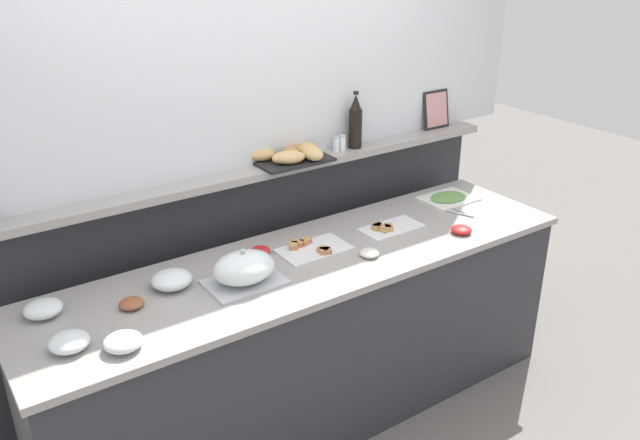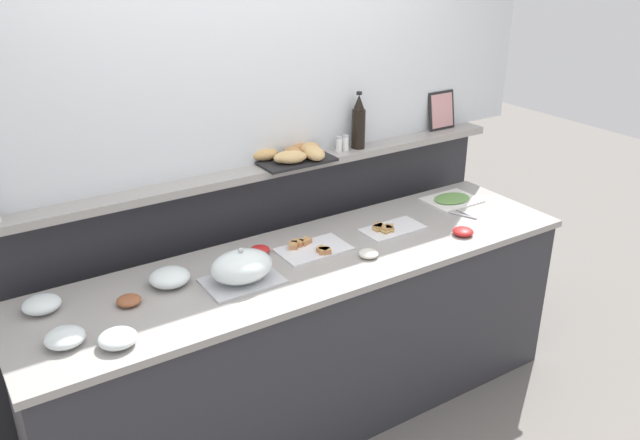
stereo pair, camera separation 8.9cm
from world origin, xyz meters
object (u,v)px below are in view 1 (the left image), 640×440
at_px(serving_cloche, 244,269).
at_px(bread_basket, 291,155).
at_px(glass_bowl_small, 123,342).
at_px(glass_bowl_extra, 69,342).
at_px(pepper_shaker, 343,143).
at_px(salt_shaker, 336,144).
at_px(cold_cuts_platter, 448,198).
at_px(condiment_bowl_cream, 132,303).
at_px(wine_bottle_dark, 355,123).
at_px(glass_bowl_medium, 43,309).
at_px(sandwich_platter_rear, 389,228).
at_px(framed_picture, 436,110).
at_px(sandwich_platter_front, 312,248).
at_px(condiment_bowl_red, 369,253).
at_px(glass_bowl_large, 172,280).
at_px(condiment_bowl_dark, 461,230).
at_px(condiment_bowl_teal, 260,251).
at_px(serving_tongs, 460,212).

xyz_separation_m(serving_cloche, bread_basket, (0.56, 0.50, 0.29)).
bearing_deg(glass_bowl_small, serving_cloche, 16.44).
relative_size(glass_bowl_extra, pepper_shaker, 1.77).
bearing_deg(salt_shaker, cold_cuts_platter, -26.64).
distance_m(glass_bowl_small, pepper_shaker, 1.69).
relative_size(condiment_bowl_cream, wine_bottle_dark, 0.33).
relative_size(serving_cloche, glass_bowl_medium, 2.17).
relative_size(sandwich_platter_rear, serving_cloche, 0.97).
bearing_deg(serving_cloche, condiment_bowl_cream, 169.69).
xyz_separation_m(salt_shaker, framed_picture, (0.78, 0.04, 0.07)).
distance_m(glass_bowl_medium, condiment_bowl_cream, 0.35).
bearing_deg(salt_shaker, glass_bowl_medium, -170.75).
distance_m(sandwich_platter_front, cold_cuts_platter, 1.02).
bearing_deg(wine_bottle_dark, glass_bowl_medium, -171.39).
distance_m(cold_cuts_platter, condiment_bowl_red, 0.88).
bearing_deg(cold_cuts_platter, glass_bowl_large, -178.37).
relative_size(serving_cloche, pepper_shaker, 3.91).
xyz_separation_m(glass_bowl_medium, condiment_bowl_dark, (1.98, -0.40, -0.01)).
bearing_deg(salt_shaker, condiment_bowl_teal, -156.26).
distance_m(sandwich_platter_front, condiment_bowl_teal, 0.25).
distance_m(serving_tongs, bread_basket, 1.00).
distance_m(glass_bowl_medium, framed_picture, 2.49).
height_order(glass_bowl_small, framed_picture, framed_picture).
bearing_deg(glass_bowl_small, cold_cuts_platter, 10.57).
distance_m(wine_bottle_dark, bread_basket, 0.44).
height_order(glass_bowl_large, condiment_bowl_red, glass_bowl_large).
height_order(sandwich_platter_rear, framed_picture, framed_picture).
bearing_deg(pepper_shaker, wine_bottle_dark, 0.49).
distance_m(bread_basket, framed_picture, 1.08).
xyz_separation_m(sandwich_platter_rear, condiment_bowl_cream, (-1.38, 0.01, 0.01)).
bearing_deg(sandwich_platter_rear, cold_cuts_platter, 12.87).
height_order(sandwich_platter_rear, glass_bowl_large, glass_bowl_large).
bearing_deg(framed_picture, serving_tongs, -117.56).
bearing_deg(condiment_bowl_red, condiment_bowl_teal, 142.83).
bearing_deg(sandwich_platter_front, pepper_shaker, 40.38).
xyz_separation_m(glass_bowl_extra, framed_picture, (2.41, 0.61, 0.41)).
bearing_deg(cold_cuts_platter, glass_bowl_small, -169.43).
distance_m(serving_cloche, glass_bowl_large, 0.32).
bearing_deg(bread_basket, framed_picture, 2.35).
xyz_separation_m(condiment_bowl_red, framed_picture, (1.01, 0.64, 0.42)).
height_order(sandwich_platter_rear, serving_cloche, serving_cloche).
height_order(wine_bottle_dark, bread_basket, wine_bottle_dark).
bearing_deg(salt_shaker, sandwich_platter_rear, -84.65).
xyz_separation_m(glass_bowl_small, glass_bowl_extra, (-0.17, 0.11, 0.00)).
height_order(condiment_bowl_red, wine_bottle_dark, wine_bottle_dark).
xyz_separation_m(sandwich_platter_front, glass_bowl_small, (-1.04, -0.28, 0.02)).
bearing_deg(framed_picture, pepper_shaker, -176.99).
distance_m(pepper_shaker, framed_picture, 0.74).
distance_m(serving_tongs, pepper_shaker, 0.76).
xyz_separation_m(sandwich_platter_front, sandwich_platter_rear, (0.47, -0.02, 0.00)).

